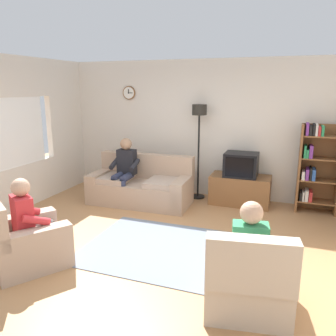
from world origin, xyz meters
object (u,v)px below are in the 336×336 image
at_px(tv_stand, 240,190).
at_px(person_in_left_armchair, 31,218).
at_px(bookshelf, 316,166).
at_px(floor_lamp, 199,125).
at_px(tv, 241,165).
at_px(armchair_near_window, 26,243).
at_px(person_on_couch, 124,167).
at_px(couch, 141,187).
at_px(person_in_right_armchair, 249,248).
at_px(armchair_near_bookshelf, 247,281).

bearing_deg(tv_stand, person_in_left_armchair, -123.85).
distance_m(bookshelf, floor_lamp, 2.22).
relative_size(tv, floor_lamp, 0.32).
height_order(armchair_near_window, person_in_left_armchair, person_in_left_armchair).
bearing_deg(person_on_couch, armchair_near_window, -91.75).
height_order(tv, floor_lamp, floor_lamp).
bearing_deg(bookshelf, person_on_couch, -167.28).
relative_size(couch, person_in_right_armchair, 1.71).
height_order(couch, person_in_left_armchair, person_in_left_armchair).
bearing_deg(person_in_right_armchair, person_in_left_armchair, -177.69).
xyz_separation_m(tv, person_in_left_armchair, (-2.10, -3.11, -0.17)).
distance_m(tv, floor_lamp, 1.10).
xyz_separation_m(floor_lamp, person_in_right_armchair, (1.36, -3.13, -0.85)).
height_order(tv_stand, tv, tv).
height_order(bookshelf, person_in_left_armchair, bookshelf).
relative_size(person_in_left_armchair, person_in_right_armchair, 1.00).
bearing_deg(bookshelf, tv, -175.71).
xyz_separation_m(couch, person_on_couch, (-0.28, -0.11, 0.39)).
relative_size(armchair_near_window, person_in_left_armchair, 1.05).
distance_m(person_on_couch, person_in_left_armchair, 2.45).
distance_m(armchair_near_bookshelf, person_on_couch, 3.58).
height_order(couch, tv_stand, couch).
bearing_deg(bookshelf, tv_stand, -176.80).
xyz_separation_m(bookshelf, floor_lamp, (-2.13, 0.03, 0.63)).
distance_m(couch, bookshelf, 3.18).
height_order(floor_lamp, person_in_left_armchair, floor_lamp).
bearing_deg(floor_lamp, tv, -8.26).
xyz_separation_m(person_on_couch, person_in_right_armchair, (2.59, -2.34, -0.09)).
bearing_deg(couch, armchair_near_window, -97.78).
relative_size(armchair_near_window, armchair_near_bookshelf, 1.17).
xyz_separation_m(tv, armchair_near_window, (-2.15, -3.18, -0.48)).
relative_size(armchair_near_bookshelf, person_in_left_armchair, 0.89).
relative_size(couch, floor_lamp, 1.04).
height_order(armchair_near_window, person_in_right_armchair, person_in_right_armchair).
height_order(bookshelf, person_in_right_armchair, bookshelf).
distance_m(tv, person_in_right_armchair, 3.05).
bearing_deg(floor_lamp, armchair_near_window, -111.47).
bearing_deg(person_on_couch, floor_lamp, 32.66).
height_order(tv_stand, floor_lamp, floor_lamp).
bearing_deg(tv, armchair_near_window, -124.05).
bearing_deg(armchair_near_bookshelf, armchair_near_window, -178.04).
bearing_deg(person_on_couch, tv_stand, 18.28).
bearing_deg(person_in_left_armchair, bookshelf, 43.50).
xyz_separation_m(couch, armchair_near_bookshelf, (2.32, -2.54, -0.02)).
distance_m(tv_stand, tv, 0.50).
distance_m(armchair_near_window, person_in_right_armchair, 2.69).
relative_size(couch, armchair_near_bookshelf, 1.92).
bearing_deg(armchair_near_bookshelf, person_in_left_armchair, -179.62).
bearing_deg(couch, person_in_right_armchair, -46.79).
relative_size(armchair_near_bookshelf, person_in_right_armchair, 0.89).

